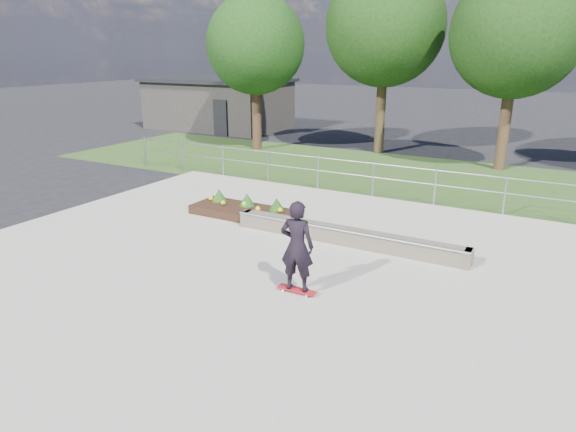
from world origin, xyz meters
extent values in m
plane|color=black|center=(0.00, 0.00, 0.00)|extent=(120.00, 120.00, 0.00)
cube|color=#2B461C|center=(0.00, 11.00, 0.01)|extent=(30.00, 8.00, 0.02)
cube|color=#A59F92|center=(0.00, 0.00, 0.03)|extent=(15.00, 15.00, 0.06)
cylinder|color=#969A9E|center=(-10.00, 7.50, 0.60)|extent=(0.06, 0.06, 1.20)
cylinder|color=gray|center=(-8.00, 7.50, 0.60)|extent=(0.06, 0.06, 1.20)
cylinder|color=#9B9EA4|center=(-6.00, 7.50, 0.60)|extent=(0.06, 0.06, 1.20)
cylinder|color=gray|center=(-4.00, 7.50, 0.60)|extent=(0.06, 0.06, 1.20)
cylinder|color=#919499|center=(-2.00, 7.50, 0.60)|extent=(0.06, 0.06, 1.20)
cylinder|color=gray|center=(0.00, 7.50, 0.60)|extent=(0.06, 0.06, 1.20)
cylinder|color=#9C9FA4|center=(2.00, 7.50, 0.60)|extent=(0.06, 0.06, 1.20)
cylinder|color=#9B9EA3|center=(4.00, 7.50, 0.60)|extent=(0.06, 0.06, 1.20)
cylinder|color=#93959B|center=(0.00, 7.50, 1.15)|extent=(20.00, 0.04, 0.04)
cylinder|color=#919499|center=(0.00, 7.50, 0.70)|extent=(20.00, 0.04, 0.04)
cube|color=#2B2826|center=(-14.00, 18.00, 1.40)|extent=(8.00, 5.00, 2.80)
cube|color=black|center=(-14.00, 18.00, 2.90)|extent=(8.40, 5.40, 0.20)
cube|color=black|center=(-12.00, 15.45, 1.00)|extent=(0.90, 0.10, 2.00)
cylinder|color=#351F15|center=(-8.00, 13.00, 1.46)|extent=(0.44, 0.44, 2.93)
sphere|color=black|center=(-8.00, 13.00, 4.88)|extent=(4.55, 4.55, 4.55)
cylinder|color=#312213|center=(-2.50, 15.00, 1.69)|extent=(0.44, 0.44, 3.38)
sphere|color=black|center=(-2.50, 15.00, 5.62)|extent=(5.25, 5.25, 5.25)
cylinder|color=#382416|center=(3.00, 14.00, 1.57)|extent=(0.44, 0.44, 3.15)
sphere|color=black|center=(3.00, 14.00, 5.25)|extent=(4.90, 4.90, 4.90)
cube|color=brown|center=(0.96, 3.05, 0.26)|extent=(6.00, 0.40, 0.40)
cylinder|color=#979A9F|center=(0.96, 2.85, 0.46)|extent=(6.00, 0.06, 0.06)
cube|color=brown|center=(-1.94, 3.05, 0.26)|extent=(0.15, 0.42, 0.40)
cube|color=brown|center=(3.86, 3.05, 0.26)|extent=(0.15, 0.42, 0.40)
cube|color=black|center=(-2.53, 3.67, 0.18)|extent=(3.00, 1.20, 0.25)
sphere|color=yellow|center=(-3.73, 3.77, 0.39)|extent=(0.14, 0.14, 0.14)
sphere|color=yellow|center=(-3.13, 3.57, 0.39)|extent=(0.14, 0.14, 0.14)
sphere|color=yellow|center=(-2.53, 3.77, 0.39)|extent=(0.14, 0.14, 0.14)
sphere|color=yellow|center=(-1.93, 3.57, 0.39)|extent=(0.14, 0.14, 0.14)
sphere|color=yellow|center=(-1.33, 3.77, 0.39)|extent=(0.14, 0.14, 0.14)
cone|color=#1D4914|center=(-3.53, 3.92, 0.49)|extent=(0.44, 0.44, 0.36)
cone|color=#154C15|center=(-2.53, 3.92, 0.49)|extent=(0.44, 0.44, 0.36)
cone|color=#184112|center=(-1.53, 3.92, 0.49)|extent=(0.44, 0.44, 0.36)
cylinder|color=white|center=(0.93, 0.00, 0.09)|extent=(0.05, 0.03, 0.05)
cylinder|color=silver|center=(0.93, 0.18, 0.09)|extent=(0.05, 0.03, 0.05)
cylinder|color=white|center=(1.45, 0.00, 0.09)|extent=(0.05, 0.03, 0.05)
cylinder|color=white|center=(1.45, 0.18, 0.09)|extent=(0.05, 0.03, 0.05)
cylinder|color=gray|center=(0.93, 0.09, 0.11)|extent=(0.02, 0.18, 0.02)
cylinder|color=#96969B|center=(1.45, 0.09, 0.11)|extent=(0.02, 0.18, 0.02)
cube|color=#AB151F|center=(1.19, 0.09, 0.13)|extent=(0.80, 0.21, 0.02)
imported|color=black|center=(1.19, 0.09, 1.05)|extent=(0.72, 0.54, 1.81)
camera|label=1|loc=(5.53, -7.97, 4.62)|focal=32.00mm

